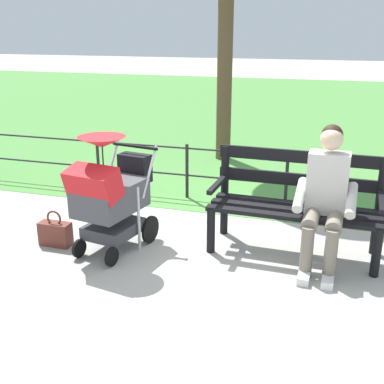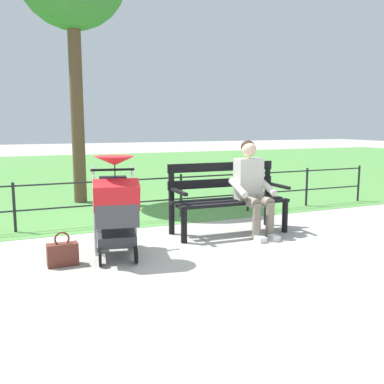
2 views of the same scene
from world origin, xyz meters
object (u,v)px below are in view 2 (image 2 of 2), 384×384
at_px(stroller, 115,206).
at_px(handbag, 63,254).
at_px(person_on_bench, 252,185).
at_px(park_bench, 227,195).

bearing_deg(stroller, handbag, 6.05).
xyz_separation_m(person_on_bench, handbag, (2.55, 0.38, -0.55)).
bearing_deg(person_on_bench, handbag, 8.45).
distance_m(person_on_bench, handbag, 2.64).
height_order(park_bench, stroller, stroller).
relative_size(park_bench, person_on_bench, 1.27).
height_order(person_on_bench, handbag, person_on_bench).
bearing_deg(stroller, park_bench, -162.27).
relative_size(park_bench, handbag, 4.37).
bearing_deg(handbag, park_bench, -165.22).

